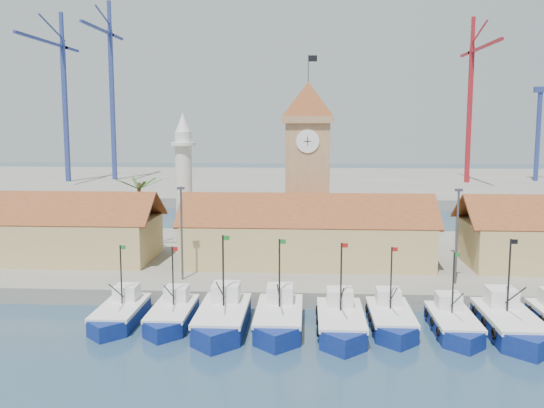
# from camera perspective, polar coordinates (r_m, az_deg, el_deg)

# --- Properties ---
(ground) EXTENTS (400.00, 400.00, 0.00)m
(ground) POSITION_cam_1_polar(r_m,az_deg,el_deg) (47.51, 3.22, -12.78)
(ground) COLOR #1C364A
(ground) RESTS_ON ground
(quay) EXTENTS (140.00, 32.00, 1.50)m
(quay) POSITION_cam_1_polar(r_m,az_deg,el_deg) (70.32, 3.29, -5.34)
(quay) COLOR gray
(quay) RESTS_ON ground
(terminal) EXTENTS (240.00, 80.00, 2.00)m
(terminal) POSITION_cam_1_polar(r_m,az_deg,el_deg) (155.29, 3.35, 1.94)
(terminal) COLOR gray
(terminal) RESTS_ON ground
(boat_0) EXTENTS (3.30, 9.05, 6.85)m
(boat_0) POSITION_cam_1_polar(r_m,az_deg,el_deg) (52.68, -14.17, -10.12)
(boat_0) COLOR navy
(boat_0) RESTS_ON ground
(boat_1) EXTENTS (3.26, 8.93, 6.75)m
(boat_1) POSITION_cam_1_polar(r_m,az_deg,el_deg) (51.54, -9.44, -10.39)
(boat_1) COLOR navy
(boat_1) RESTS_ON ground
(boat_2) EXTENTS (3.87, 10.59, 8.01)m
(boat_2) POSITION_cam_1_polar(r_m,az_deg,el_deg) (49.77, -4.72, -10.82)
(boat_2) COLOR navy
(boat_2) RESTS_ON ground
(boat_3) EXTENTS (3.71, 10.16, 7.69)m
(boat_3) POSITION_cam_1_polar(r_m,az_deg,el_deg) (49.64, 0.65, -10.89)
(boat_3) COLOR navy
(boat_3) RESTS_ON ground
(boat_4) EXTENTS (3.64, 9.98, 7.56)m
(boat_4) POSITION_cam_1_polar(r_m,az_deg,el_deg) (49.09, 6.51, -11.17)
(boat_4) COLOR navy
(boat_4) RESTS_ON ground
(boat_5) EXTENTS (3.38, 9.25, 7.00)m
(boat_5) POSITION_cam_1_polar(r_m,az_deg,el_deg) (50.66, 11.17, -10.73)
(boat_5) COLOR navy
(boat_5) RESTS_ON ground
(boat_6) EXTENTS (3.26, 8.94, 6.76)m
(boat_6) POSITION_cam_1_polar(r_m,az_deg,el_deg) (50.90, 16.75, -10.86)
(boat_6) COLOR navy
(boat_6) RESTS_ON ground
(boat_7) EXTENTS (3.85, 10.55, 7.98)m
(boat_7) POSITION_cam_1_polar(r_m,az_deg,el_deg) (51.77, 21.53, -10.61)
(boat_7) COLOR navy
(boat_7) RESTS_ON ground
(hall_left) EXTENTS (31.20, 10.13, 7.61)m
(hall_left) POSITION_cam_1_polar(r_m,az_deg,el_deg) (73.11, -22.68, -2.84)
(hall_left) COLOR tan
(hall_left) RESTS_ON quay
(hall_center) EXTENTS (27.04, 10.13, 7.61)m
(hall_center) POSITION_cam_1_polar(r_m,az_deg,el_deg) (65.73, 3.30, -3.38)
(hall_center) COLOR tan
(hall_center) RESTS_ON quay
(clock_tower) EXTENTS (5.80, 5.80, 22.70)m
(clock_tower) POSITION_cam_1_polar(r_m,az_deg,el_deg) (70.65, 3.36, 3.92)
(clock_tower) COLOR tan
(clock_tower) RESTS_ON quay
(minaret) EXTENTS (3.00, 3.00, 16.30)m
(minaret) POSITION_cam_1_polar(r_m,az_deg,el_deg) (74.36, -8.30, 2.32)
(minaret) COLOR silver
(minaret) RESTS_ON quay
(palm_tree) EXTENTS (5.60, 5.03, 8.39)m
(palm_tree) POSITION_cam_1_polar(r_m,az_deg,el_deg) (74.02, -12.35, -0.52)
(palm_tree) COLOR brown
(palm_tree) RESTS_ON quay
(lamp_posts) EXTENTS (80.70, 0.25, 9.03)m
(lamp_posts) POSITION_cam_1_polar(r_m,az_deg,el_deg) (57.41, 3.81, -2.48)
(lamp_posts) COLOR #3F3F44
(lamp_posts) RESTS_ON quay
(crane_blue_far) EXTENTS (1.00, 34.21, 40.70)m
(crane_blue_far) POSITION_cam_1_polar(r_m,az_deg,el_deg) (156.72, -19.20, 10.27)
(crane_blue_far) COLOR navy
(crane_blue_far) RESTS_ON terminal
(crane_blue_near) EXTENTS (1.00, 29.54, 44.44)m
(crane_blue_near) POSITION_cam_1_polar(r_m,az_deg,el_deg) (159.74, -14.97, 10.97)
(crane_blue_near) COLOR navy
(crane_blue_near) RESTS_ON terminal
(crane_red_right) EXTENTS (1.00, 32.64, 39.19)m
(crane_red_right) POSITION_cam_1_polar(r_m,az_deg,el_deg) (153.17, 18.31, 10.01)
(crane_red_right) COLOR maroon
(crane_red_right) RESTS_ON terminal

